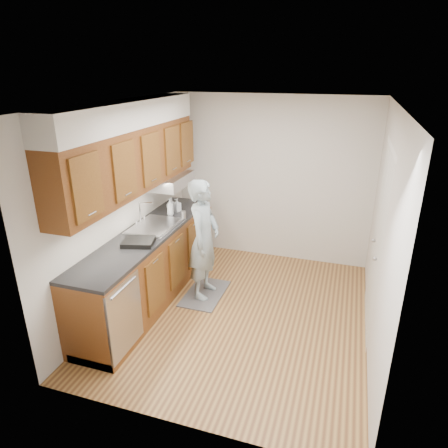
% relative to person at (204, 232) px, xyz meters
% --- Properties ---
extents(floor, '(3.50, 3.50, 0.00)m').
position_rel_person_xyz_m(floor, '(0.56, -0.29, -0.91)').
color(floor, '#9F753C').
rests_on(floor, ground).
extents(ceiling, '(3.50, 3.50, 0.00)m').
position_rel_person_xyz_m(ceiling, '(0.56, -0.29, 1.59)').
color(ceiling, white).
rests_on(ceiling, wall_left).
extents(wall_left, '(0.02, 3.50, 2.50)m').
position_rel_person_xyz_m(wall_left, '(-0.94, -0.29, 0.34)').
color(wall_left, beige).
rests_on(wall_left, floor).
extents(wall_right, '(0.02, 3.50, 2.50)m').
position_rel_person_xyz_m(wall_right, '(2.06, -0.29, 0.34)').
color(wall_right, beige).
rests_on(wall_right, floor).
extents(wall_back, '(3.00, 0.02, 2.50)m').
position_rel_person_xyz_m(wall_back, '(0.56, 1.46, 0.34)').
color(wall_back, beige).
rests_on(wall_back, floor).
extents(counter, '(0.64, 2.80, 1.30)m').
position_rel_person_xyz_m(counter, '(-0.64, -0.29, -0.42)').
color(counter, brown).
rests_on(counter, floor).
extents(upper_cabinets, '(0.47, 2.80, 1.21)m').
position_rel_person_xyz_m(upper_cabinets, '(-0.77, -0.24, 1.04)').
color(upper_cabinets, brown).
rests_on(upper_cabinets, wall_left).
extents(closet_door, '(0.02, 1.22, 2.05)m').
position_rel_person_xyz_m(closet_door, '(2.05, 0.01, 0.12)').
color(closet_door, white).
rests_on(closet_door, wall_right).
extents(floor_mat, '(0.48, 0.82, 0.02)m').
position_rel_person_xyz_m(floor_mat, '(0.00, 0.00, -0.90)').
color(floor_mat, slate).
rests_on(floor_mat, floor).
extents(person, '(0.42, 0.63, 1.78)m').
position_rel_person_xyz_m(person, '(0.00, 0.00, 0.00)').
color(person, '#889BA6').
rests_on(person, floor_mat).
extents(soap_bottle_a, '(0.10, 0.10, 0.24)m').
position_rel_person_xyz_m(soap_bottle_a, '(-0.62, 0.35, 0.15)').
color(soap_bottle_a, silver).
rests_on(soap_bottle_a, counter).
extents(soap_bottle_b, '(0.11, 0.11, 0.19)m').
position_rel_person_xyz_m(soap_bottle_b, '(-0.59, 0.52, 0.13)').
color(soap_bottle_b, silver).
rests_on(soap_bottle_b, counter).
extents(soap_bottle_c, '(0.17, 0.17, 0.18)m').
position_rel_person_xyz_m(soap_bottle_c, '(-0.70, 0.56, 0.12)').
color(soap_bottle_c, silver).
rests_on(soap_bottle_c, counter).
extents(steel_can, '(0.08, 0.08, 0.11)m').
position_rel_person_xyz_m(steel_can, '(-0.39, 0.27, 0.09)').
color(steel_can, '#A5A5AA').
rests_on(steel_can, counter).
extents(dish_rack, '(0.42, 0.38, 0.06)m').
position_rel_person_xyz_m(dish_rack, '(-0.56, -0.65, 0.06)').
color(dish_rack, black).
rests_on(dish_rack, counter).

